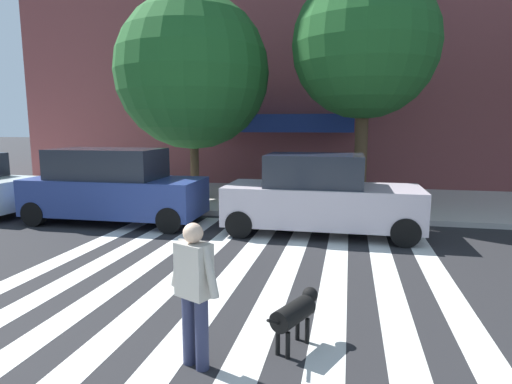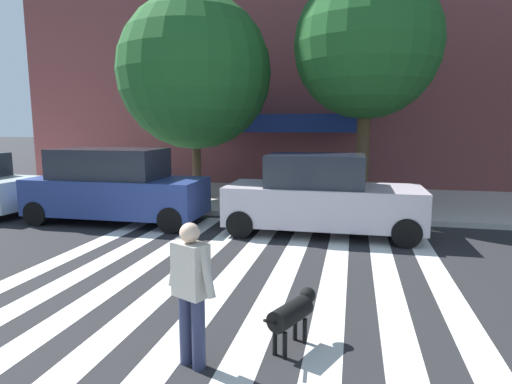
{
  "view_description": "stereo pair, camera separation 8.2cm",
  "coord_description": "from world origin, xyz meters",
  "px_view_note": "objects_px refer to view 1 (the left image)",
  "views": [
    {
      "loc": [
        2.61,
        1.29,
        2.66
      ],
      "look_at": [
        0.91,
        9.05,
        1.42
      ],
      "focal_mm": 29.93,
      "sensor_mm": 36.0,
      "label": 1
    },
    {
      "loc": [
        2.69,
        1.31,
        2.66
      ],
      "look_at": [
        0.91,
        9.05,
        1.42
      ],
      "focal_mm": 29.93,
      "sensor_mm": 36.0,
      "label": 2
    }
  ],
  "objects_px": {
    "dog_on_leash": "(296,312)",
    "pedestrian_dog_walker": "(194,287)",
    "street_tree_middle": "(365,46)",
    "street_tree_nearest": "(193,72)",
    "parked_car_behind_first": "(113,187)",
    "parked_car_third_in_line": "(320,196)"
  },
  "relations": [
    {
      "from": "parked_car_behind_first",
      "to": "street_tree_middle",
      "type": "distance_m",
      "value": 8.52
    },
    {
      "from": "street_tree_middle",
      "to": "dog_on_leash",
      "type": "distance_m",
      "value": 10.2
    },
    {
      "from": "dog_on_leash",
      "to": "parked_car_third_in_line",
      "type": "bearing_deg",
      "value": 91.1
    },
    {
      "from": "parked_car_behind_first",
      "to": "dog_on_leash",
      "type": "bearing_deg",
      "value": -44.56
    },
    {
      "from": "dog_on_leash",
      "to": "street_tree_middle",
      "type": "bearing_deg",
      "value": 84.2
    },
    {
      "from": "street_tree_nearest",
      "to": "dog_on_leash",
      "type": "height_order",
      "value": "street_tree_nearest"
    },
    {
      "from": "street_tree_nearest",
      "to": "pedestrian_dog_walker",
      "type": "relative_size",
      "value": 4.11
    },
    {
      "from": "parked_car_behind_first",
      "to": "street_tree_nearest",
      "type": "relative_size",
      "value": 0.72
    },
    {
      "from": "parked_car_third_in_line",
      "to": "dog_on_leash",
      "type": "bearing_deg",
      "value": -88.9
    },
    {
      "from": "parked_car_behind_first",
      "to": "street_tree_nearest",
      "type": "height_order",
      "value": "street_tree_nearest"
    },
    {
      "from": "parked_car_behind_first",
      "to": "pedestrian_dog_walker",
      "type": "distance_m",
      "value": 7.89
    },
    {
      "from": "parked_car_behind_first",
      "to": "dog_on_leash",
      "type": "height_order",
      "value": "parked_car_behind_first"
    },
    {
      "from": "parked_car_third_in_line",
      "to": "street_tree_nearest",
      "type": "relative_size",
      "value": 0.71
    },
    {
      "from": "parked_car_behind_first",
      "to": "parked_car_third_in_line",
      "type": "xyz_separation_m",
      "value": [
        5.65,
        0.0,
        -0.07
      ]
    },
    {
      "from": "parked_car_third_in_line",
      "to": "pedestrian_dog_walker",
      "type": "height_order",
      "value": "parked_car_third_in_line"
    },
    {
      "from": "parked_car_third_in_line",
      "to": "dog_on_leash",
      "type": "distance_m",
      "value": 5.69
    },
    {
      "from": "dog_on_leash",
      "to": "pedestrian_dog_walker",
      "type": "bearing_deg",
      "value": -147.81
    },
    {
      "from": "street_tree_middle",
      "to": "street_tree_nearest",
      "type": "bearing_deg",
      "value": -176.65
    },
    {
      "from": "parked_car_third_in_line",
      "to": "street_tree_middle",
      "type": "bearing_deg",
      "value": 73.12
    },
    {
      "from": "pedestrian_dog_walker",
      "to": "street_tree_middle",
      "type": "bearing_deg",
      "value": 78.63
    },
    {
      "from": "street_tree_nearest",
      "to": "street_tree_middle",
      "type": "xyz_separation_m",
      "value": [
        5.44,
        0.32,
        0.68
      ]
    },
    {
      "from": "parked_car_behind_first",
      "to": "street_tree_nearest",
      "type": "bearing_deg",
      "value": 68.1
    }
  ]
}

